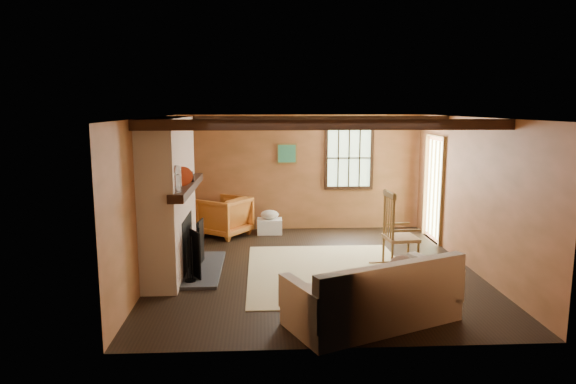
{
  "coord_description": "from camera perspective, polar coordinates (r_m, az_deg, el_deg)",
  "views": [
    {
      "loc": [
        -0.83,
        -7.86,
        2.56
      ],
      "look_at": [
        -0.4,
        0.4,
        1.18
      ],
      "focal_mm": 32.0,
      "sensor_mm": 36.0,
      "label": 1
    }
  ],
  "objects": [
    {
      "name": "basket_pillow",
      "position": [
        10.44,
        -2.05,
        -2.52
      ],
      "size": [
        0.39,
        0.32,
        0.18
      ],
      "primitive_type": "ellipsoid",
      "rotation": [
        0.0,
        0.0,
        0.07
      ],
      "color": "beige",
      "rests_on": "laundry_basket"
    },
    {
      "name": "rug",
      "position": [
        8.15,
        4.48,
        -8.87
      ],
      "size": [
        2.5,
        3.0,
        0.01
      ],
      "primitive_type": "cube",
      "color": "#C6B884",
      "rests_on": "ground"
    },
    {
      "name": "rocking_chair",
      "position": [
        8.43,
        12.15,
        -4.71
      ],
      "size": [
        0.94,
        0.55,
        1.25
      ],
      "rotation": [
        0.0,
        0.0,
        1.66
      ],
      "color": "#A67E50",
      "rests_on": "ground"
    },
    {
      "name": "ground",
      "position": [
        8.31,
        2.91,
        -8.49
      ],
      "size": [
        5.5,
        5.5,
        0.0
      ],
      "primitive_type": "plane",
      "color": "black",
      "rests_on": "ground"
    },
    {
      "name": "room_envelope",
      "position": [
        8.24,
        4.35,
        2.98
      ],
      "size": [
        5.02,
        5.52,
        2.44
      ],
      "color": "#A85F3B",
      "rests_on": "ground"
    },
    {
      "name": "fireplace",
      "position": [
        8.12,
        -12.85,
        -1.12
      ],
      "size": [
        1.02,
        2.3,
        2.4
      ],
      "color": "#A75E40",
      "rests_on": "ground"
    },
    {
      "name": "sofa",
      "position": [
        6.31,
        9.72,
        -11.71
      ],
      "size": [
        2.25,
        1.67,
        0.83
      ],
      "rotation": [
        0.0,
        0.0,
        0.42
      ],
      "color": "beige",
      "rests_on": "ground"
    },
    {
      "name": "firewood_pile",
      "position": [
        10.64,
        -9.22,
        -3.91
      ],
      "size": [
        0.67,
        0.12,
        0.24
      ],
      "color": "#4E3321",
      "rests_on": "ground"
    },
    {
      "name": "armchair",
      "position": [
        10.33,
        -7.08,
        -2.7
      ],
      "size": [
        1.2,
        1.2,
        0.79
      ],
      "primitive_type": "imported",
      "rotation": [
        0.0,
        0.0,
        -2.19
      ],
      "color": "#BF6026",
      "rests_on": "ground"
    },
    {
      "name": "laundry_basket",
      "position": [
        10.5,
        -2.05,
        -3.82
      ],
      "size": [
        0.51,
        0.39,
        0.3
      ],
      "primitive_type": "cube",
      "rotation": [
        0.0,
        0.0,
        -0.02
      ],
      "color": "white",
      "rests_on": "ground"
    }
  ]
}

